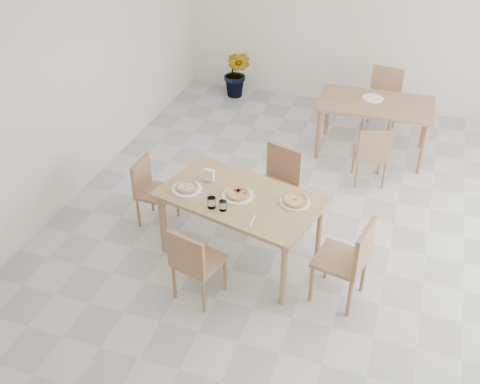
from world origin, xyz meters
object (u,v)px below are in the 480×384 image
(plate_margherita, at_px, (295,202))
(chair_south, at_px, (194,261))
(second_table, at_px, (375,108))
(potted_plant, at_px, (237,74))
(main_table, at_px, (240,203))
(chair_north, at_px, (278,180))
(pizza_pepperoni, at_px, (238,194))
(pizza_mushroom, at_px, (187,187))
(tumbler_b, at_px, (223,206))
(plate_empty, at_px, (373,98))
(tumbler_a, at_px, (212,203))
(chair_west, at_px, (151,187))
(pizza_margherita, at_px, (295,200))
(plate_mushroom, at_px, (187,189))
(plate_pepperoni, at_px, (238,196))
(chair_back_s, at_px, (372,152))
(chair_back_n, at_px, (383,95))
(chair_east, at_px, (350,257))
(napkin_holder, at_px, (209,176))

(plate_margherita, bearing_deg, chair_south, -132.61)
(second_table, height_order, potted_plant, potted_plant)
(main_table, bearing_deg, chair_north, 90.01)
(pizza_pepperoni, bearing_deg, pizza_mushroom, -174.39)
(tumbler_b, bearing_deg, plate_empty, 71.29)
(chair_south, distance_m, tumbler_b, 0.59)
(potted_plant, bearing_deg, plate_empty, -25.26)
(plate_empty, bearing_deg, tumbler_a, -110.74)
(chair_west, xyz_separation_m, pizza_margherita, (1.67, -0.20, 0.34))
(chair_north, xyz_separation_m, plate_mushroom, (-0.72, -0.82, 0.25))
(chair_south, relative_size, plate_pepperoni, 2.60)
(plate_pepperoni, relative_size, chair_back_s, 0.40)
(chair_back_n, bearing_deg, chair_east, -81.72)
(pizza_margherita, bearing_deg, chair_back_s, 72.77)
(chair_east, distance_m, tumbler_b, 1.26)
(second_table, bearing_deg, chair_back_s, -84.72)
(chair_west, distance_m, pizza_mushroom, 0.76)
(plate_mushroom, distance_m, pizza_margherita, 1.08)
(chair_north, xyz_separation_m, chair_back_s, (0.90, 1.06, -0.05))
(pizza_pepperoni, relative_size, chair_back_s, 0.36)
(chair_south, distance_m, plate_pepperoni, 0.80)
(pizza_pepperoni, xyz_separation_m, chair_back_n, (1.04, 3.41, -0.26))
(main_table, height_order, plate_margherita, plate_margherita)
(chair_west, height_order, plate_mushroom, same)
(chair_north, distance_m, chair_east, 1.42)
(pizza_pepperoni, bearing_deg, plate_margherita, 7.61)
(tumbler_b, xyz_separation_m, napkin_holder, (-0.31, 0.43, 0.01))
(chair_north, distance_m, plate_empty, 2.10)
(plate_margherita, bearing_deg, potted_plant, 116.72)
(pizza_margherita, height_order, potted_plant, pizza_margherita)
(chair_north, xyz_separation_m, chair_back_n, (0.83, 2.64, 0.01))
(chair_west, relative_size, chair_east, 0.86)
(main_table, distance_m, plate_margherita, 0.55)
(napkin_holder, height_order, chair_back_s, napkin_holder)
(potted_plant, bearing_deg, chair_back_n, -9.13)
(plate_pepperoni, height_order, napkin_holder, napkin_holder)
(main_table, relative_size, pizza_pepperoni, 6.11)
(second_table, bearing_deg, chair_east, -88.19)
(chair_north, relative_size, chair_back_s, 1.11)
(tumbler_a, height_order, napkin_holder, napkin_holder)
(plate_mushroom, height_order, plate_pepperoni, same)
(main_table, distance_m, tumbler_a, 0.35)
(plate_pepperoni, xyz_separation_m, potted_plant, (-1.31, 3.78, -0.36))
(chair_south, height_order, plate_mushroom, chair_south)
(chair_north, bearing_deg, chair_south, -87.00)
(plate_pepperoni, height_order, plate_empty, same)
(chair_west, distance_m, plate_mushroom, 0.75)
(pizza_pepperoni, height_order, chair_back_n, chair_back_n)
(pizza_mushroom, height_order, tumbler_a, tumbler_a)
(chair_east, distance_m, tumbler_a, 1.38)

